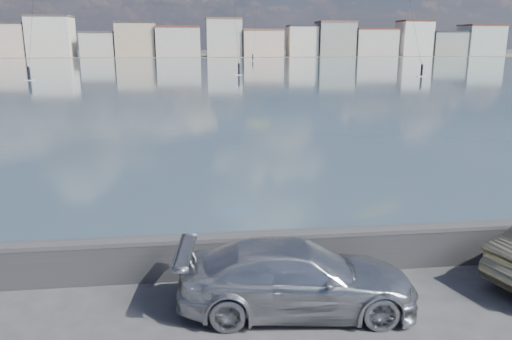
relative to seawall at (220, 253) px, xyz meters
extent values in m
cube|color=#394C5C|center=(0.00, 88.80, -0.58)|extent=(500.00, 177.00, 0.00)
cube|color=#4C473D|center=(0.00, 197.30, -0.57)|extent=(500.00, 60.00, 0.00)
cube|color=#28282B|center=(0.00, 0.00, -0.13)|extent=(400.00, 0.35, 0.90)
cylinder|color=#28282B|center=(0.00, 0.00, 0.32)|extent=(400.00, 0.36, 0.36)
cube|color=beige|center=(-66.00, 183.30, 5.17)|extent=(13.00, 11.00, 11.50)
cube|color=#383330|center=(-66.00, 183.30, 11.22)|extent=(13.26, 11.22, 0.60)
cube|color=silver|center=(-51.50, 183.30, 6.42)|extent=(15.00, 12.00, 14.00)
cube|color=#4C423D|center=(-51.50, 183.30, 13.72)|extent=(15.30, 12.24, 0.60)
cube|color=beige|center=(-35.00, 183.30, 3.67)|extent=(12.00, 10.00, 8.50)
cube|color=#4C423D|center=(-35.00, 183.30, 8.22)|extent=(12.24, 10.20, 0.60)
cube|color=#CCB293|center=(-21.50, 183.30, 5.42)|extent=(14.00, 11.00, 12.00)
cube|color=#383330|center=(-21.50, 183.30, 11.72)|extent=(14.28, 11.22, 0.60)
cube|color=beige|center=(-6.00, 183.30, 4.67)|extent=(16.00, 13.00, 10.50)
cube|color=brown|center=(-6.00, 183.30, 10.22)|extent=(16.32, 13.26, 0.60)
cube|color=beige|center=(11.00, 183.30, 6.17)|extent=(13.00, 10.00, 13.50)
cube|color=brown|center=(11.00, 183.30, 13.22)|extent=(13.26, 10.20, 0.60)
cube|color=beige|center=(25.50, 183.30, 4.17)|extent=(15.00, 12.00, 9.50)
cube|color=brown|center=(25.50, 183.30, 9.22)|extent=(15.30, 12.24, 0.60)
cube|color=silver|center=(41.00, 183.30, 4.92)|extent=(11.00, 9.00, 11.00)
cube|color=#2D2D33|center=(41.00, 183.30, 10.72)|extent=(11.22, 9.18, 0.60)
cube|color=gray|center=(54.00, 183.30, 5.67)|extent=(14.00, 11.00, 12.50)
cube|color=brown|center=(54.00, 183.30, 12.22)|extent=(14.28, 11.22, 0.60)
cube|color=beige|center=(69.50, 183.30, 4.42)|extent=(16.00, 12.00, 10.00)
cube|color=#562D23|center=(69.50, 183.30, 9.72)|extent=(16.32, 12.24, 0.60)
cube|color=white|center=(86.00, 183.30, 5.92)|extent=(12.00, 10.00, 13.00)
cube|color=#562D23|center=(86.00, 183.30, 12.72)|extent=(12.24, 10.20, 0.60)
cube|color=gray|center=(99.50, 183.30, 3.92)|extent=(14.00, 11.00, 9.00)
cube|color=#2D2D33|center=(99.50, 183.30, 8.72)|extent=(14.28, 11.22, 0.60)
cube|color=#B7C6BC|center=(114.00, 183.30, 5.17)|extent=(15.00, 12.00, 11.50)
cube|color=#562D23|center=(114.00, 183.30, 11.22)|extent=(15.30, 12.24, 0.60)
imported|color=#B3B5BA|center=(1.48, -1.65, 0.12)|extent=(4.99, 2.44, 1.40)
cube|color=white|center=(6.86, 72.91, -0.53)|extent=(1.40, 0.42, 0.08)
cylinder|color=black|center=(6.86, 72.91, 0.37)|extent=(0.36, 0.36, 1.70)
sphere|color=black|center=(6.86, 72.91, 1.27)|extent=(0.28, 0.28, 0.28)
cube|color=white|center=(16.46, 135.92, -0.53)|extent=(1.40, 0.42, 0.08)
cylinder|color=black|center=(16.46, 135.92, 0.37)|extent=(0.36, 0.36, 1.70)
sphere|color=black|center=(16.46, 135.92, 1.27)|extent=(0.28, 0.28, 0.28)
cylinder|color=black|center=(18.10, 142.54, 10.28)|extent=(3.33, 13.28, 19.14)
cube|color=white|center=(-23.81, 64.70, -0.53)|extent=(1.40, 0.42, 0.08)
cylinder|color=black|center=(-23.81, 64.70, 0.37)|extent=(0.36, 0.36, 1.70)
sphere|color=black|center=(-23.81, 64.70, 1.27)|extent=(0.28, 0.28, 0.28)
cube|color=white|center=(35.36, 65.93, -0.53)|extent=(1.40, 0.42, 0.08)
cylinder|color=black|center=(35.36, 65.93, 0.37)|extent=(0.36, 0.36, 1.70)
sphere|color=black|center=(35.36, 65.93, 1.27)|extent=(0.28, 0.28, 0.28)
camera|label=1|loc=(-0.46, -10.70, 4.72)|focal=35.00mm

